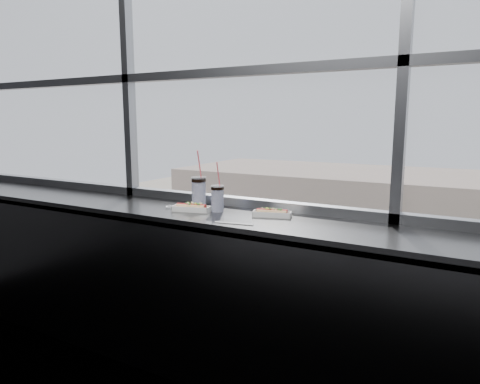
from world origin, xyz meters
The scene contains 23 objects.
wall_back_lower centered at (0.00, 1.50, 0.55)m, with size 6.00×6.00×0.00m, color black.
window_glass centered at (0.00, 1.52, 2.30)m, with size 6.00×6.00×0.00m, color silver.
window_mullions centered at (0.00, 1.50, 2.30)m, with size 6.00×0.08×2.40m, color gray, non-canonical shape.
counter centered at (0.00, 1.23, 1.07)m, with size 6.00×0.55×0.06m, color #5B5B5B.
counter_fascia centered at (0.00, 0.97, 0.55)m, with size 6.00×0.04×1.04m, color #5B5B5B.
hotdog_tray_left centered at (-0.21, 1.19, 1.12)m, with size 0.26×0.14×0.06m.
hotdog_tray_right centered at (0.31, 1.30, 1.12)m, with size 0.25×0.14×0.06m.
soda_cup_left centered at (-0.26, 1.35, 1.21)m, with size 0.11×0.11×0.39m.
soda_cup_right centered at (-0.06, 1.27, 1.19)m, with size 0.09×0.09×0.33m.
loose_straw centered at (0.20, 1.02, 1.10)m, with size 0.01×0.01×0.23m, color white.
wrapper centered at (-0.40, 1.21, 1.11)m, with size 0.09×0.06×0.02m, color silver.
plaza_ground centered at (0.00, 45.00, -11.00)m, with size 120.00×120.00×0.00m, color #C1B19A.
street_asphalt centered at (0.00, 21.50, -10.97)m, with size 80.00×10.00×0.06m, color black.
far_sidewalk centered at (0.00, 29.50, -10.98)m, with size 80.00×6.00×0.04m, color #C1B19A.
far_building centered at (0.00, 39.50, -7.00)m, with size 50.00×14.00×8.00m, color #B79F8F.
car_far_a centered at (-11.86, 25.50, -9.80)m, with size 6.81×2.84×2.27m, color black.
car_near_c centered at (-1.74, 17.50, -9.91)m, with size 6.19×2.58×2.06m, color #800003.
car_near_a centered at (-12.43, 17.50, -9.79)m, with size 6.88×2.87×2.29m, color #828AA5.
car_near_b centered at (-6.95, 17.50, -9.95)m, with size 5.96×2.48×1.99m, color #363535.
pedestrian_a centered at (-5.40, 30.48, -9.94)m, with size 0.91×0.68×2.04m, color #66605B.
pedestrian_b centered at (-0.28, 29.24, -9.94)m, with size 0.91×0.68×2.04m, color #66605B.
tree_left centered at (-9.08, 29.50, -7.99)m, with size 2.84×2.84×4.44m.
tree_center centered at (0.56, 29.50, -7.62)m, with size 3.19×3.19×4.99m.
Camera 1 is at (1.38, -1.03, 1.68)m, focal length 32.00 mm.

